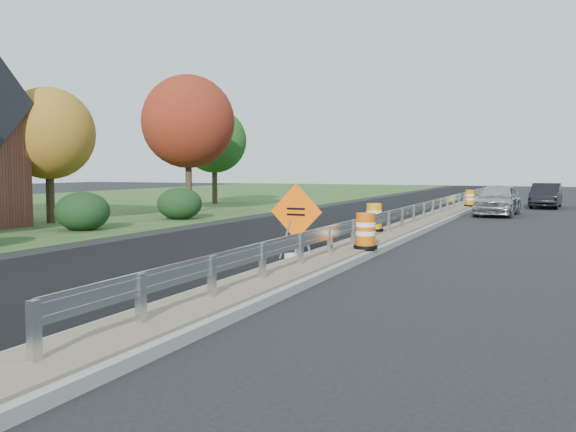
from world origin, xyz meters
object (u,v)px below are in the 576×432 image
at_px(barrel_median_far, 470,198).
at_px(car_silver, 498,200).
at_px(barrel_median_near, 366,232).
at_px(car_dark_mid, 546,196).
at_px(caution_sign, 296,241).
at_px(barrel_median_mid, 374,218).

height_order(barrel_median_far, car_silver, car_silver).
height_order(barrel_median_near, car_silver, car_silver).
xyz_separation_m(barrel_median_near, car_dark_mid, (3.93, 24.97, 0.06)).
xyz_separation_m(caution_sign, barrel_median_near, (1.45, 1.44, 0.18)).
relative_size(barrel_median_far, car_silver, 0.19).
bearing_deg(barrel_median_mid, car_silver, 76.73).
relative_size(caution_sign, car_dark_mid, 0.44).
xyz_separation_m(barrel_median_mid, car_dark_mid, (5.03, 20.21, 0.06)).
xyz_separation_m(barrel_median_mid, car_silver, (2.96, 12.53, 0.12)).
xyz_separation_m(caution_sign, barrel_median_far, (1.45, 22.40, 0.16)).
bearing_deg(caution_sign, barrel_median_far, 89.53).
height_order(barrel_median_near, barrel_median_far, barrel_median_near).
height_order(barrel_median_mid, barrel_median_far, barrel_median_mid).
bearing_deg(barrel_median_near, car_silver, 83.88).
bearing_deg(car_silver, barrel_median_far, 119.67).
distance_m(barrel_median_mid, car_dark_mid, 20.82).
xyz_separation_m(barrel_median_far, car_silver, (1.86, -3.66, 0.14)).
bearing_deg(car_silver, caution_sign, -97.18).
height_order(barrel_median_mid, car_silver, car_silver).
relative_size(barrel_median_near, barrel_median_mid, 1.00).
height_order(caution_sign, barrel_median_near, caution_sign).
xyz_separation_m(barrel_median_mid, barrel_median_far, (1.10, 16.20, -0.02)).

